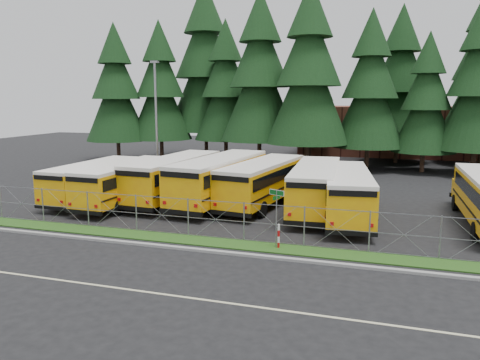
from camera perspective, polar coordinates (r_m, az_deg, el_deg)
name	(u,v)px	position (r m, az deg, el deg)	size (l,w,h in m)	color
ground	(268,237)	(24.16, 3.47, -7.00)	(120.00, 120.00, 0.00)	black
curb	(252,255)	(21.29, 1.43, -9.18)	(50.00, 0.25, 0.12)	gray
grass_verge	(260,247)	(22.58, 2.42, -8.13)	(50.00, 1.40, 0.06)	#174413
road_lane_line	(213,301)	(16.98, -3.27, -14.52)	(50.00, 0.12, 0.01)	beige
chainlink_fence	(264,223)	(22.95, 2.89, -5.31)	(44.00, 0.10, 2.00)	gray
brick_building	(391,130)	(62.58, 17.89, 5.78)	(22.00, 10.00, 6.00)	brown
bus_0	(96,181)	(33.99, -17.13, -0.16)	(2.38, 10.10, 2.65)	#FFB808
bus_1	(129,183)	(32.28, -13.37, -0.40)	(2.50, 10.58, 2.77)	#FFB808
bus_2	(177,179)	(32.76, -7.70, 0.17)	(2.73, 11.58, 3.03)	#FFB808
bus_3	(222,180)	(31.53, -2.18, -0.02)	(2.84, 12.04, 3.16)	#FFB808
bus_4	(265,183)	(31.04, 3.02, -0.39)	(2.64, 11.20, 2.94)	#FFB808
bus_5	(316,188)	(29.59, 9.26, -1.01)	(2.66, 11.26, 2.95)	#FFB808
bus_6	(347,195)	(28.22, 12.87, -1.75)	(2.59, 10.96, 2.87)	#FFB808
street_sign	(277,206)	(22.05, 4.48, -3.19)	(0.78, 0.51, 2.81)	gray
striped_bollard	(279,236)	(22.29, 4.73, -6.87)	(0.11, 0.11, 1.20)	#B20C0C
light_standard	(156,116)	(41.18, -10.17, 7.67)	(0.70, 0.35, 10.14)	gray
conifer_0	(116,92)	(55.31, -14.88, 10.29)	(6.94, 6.94, 15.35)	black
conifer_1	(160,91)	(55.39, -9.71, 10.70)	(7.14, 7.14, 15.79)	black
conifer_2	(226,90)	(54.07, -1.75, 10.87)	(7.15, 7.15, 15.81)	black
conifer_3	(260,79)	(49.51, 2.44, 12.22)	(8.14, 8.14, 18.00)	black
conifer_4	(309,77)	(46.47, 8.38, 12.32)	(8.17, 8.17, 18.08)	black
conifer_5	(370,91)	(47.78, 15.54, 10.47)	(7.02, 7.02, 15.52)	black
conifer_6	(426,103)	(47.94, 21.75, 8.73)	(5.96, 5.96, 13.19)	black
conifer_7	(479,88)	(47.92, 27.15, 9.98)	(7.19, 7.19, 15.90)	black
conifer_10	(205,70)	(58.35, -4.24, 13.26)	(9.43, 9.43, 20.86)	black
conifer_11	(311,95)	(55.25, 8.64, 10.24)	(6.71, 6.71, 14.83)	black
conifer_12	(400,85)	(54.28, 18.89, 10.93)	(7.65, 7.65, 16.91)	black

